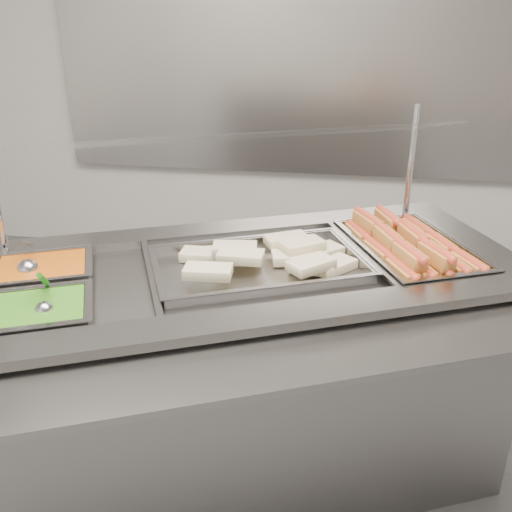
# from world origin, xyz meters

# --- Properties ---
(back_panel) EXTENTS (3.00, 0.04, 1.20)m
(back_panel) POSITION_xyz_m (0.00, 2.45, 1.20)
(back_panel) COLOR #9A9490
(back_panel) RESTS_ON ground
(steam_counter) EXTENTS (1.94, 1.43, 0.85)m
(steam_counter) POSITION_xyz_m (0.01, 0.47, 0.42)
(steam_counter) COLOR slate
(steam_counter) RESTS_ON ground
(tray_rail) EXTENTS (1.65, 0.98, 0.05)m
(tray_rail) POSITION_xyz_m (0.20, 0.03, 0.80)
(tray_rail) COLOR slate
(tray_rail) RESTS_ON steam_counter
(sneeze_guard) EXTENTS (1.54, 0.88, 0.42)m
(sneeze_guard) POSITION_xyz_m (-0.07, 0.66, 1.19)
(sneeze_guard) COLOR silver
(sneeze_guard) RESTS_ON steam_counter
(pan_hotdogs) EXTENTS (0.50, 0.60, 0.09)m
(pan_hotdogs) POSITION_xyz_m (0.55, 0.71, 0.81)
(pan_hotdogs) COLOR gray
(pan_hotdogs) RESTS_ON steam_counter
(pan_wraps) EXTENTS (0.74, 0.61, 0.07)m
(pan_wraps) POSITION_xyz_m (0.06, 0.49, 0.82)
(pan_wraps) COLOR gray
(pan_wraps) RESTS_ON steam_counter
(pan_beans) EXTENTS (0.35, 0.32, 0.09)m
(pan_beans) POSITION_xyz_m (-0.60, 0.35, 0.81)
(pan_beans) COLOR gray
(pan_beans) RESTS_ON steam_counter
(pan_peas) EXTENTS (0.35, 0.32, 0.09)m
(pan_peas) POSITION_xyz_m (-0.49, 0.10, 0.81)
(pan_peas) COLOR gray
(pan_peas) RESTS_ON steam_counter
(hotdogs_in_buns) EXTENTS (0.45, 0.55, 0.11)m
(hotdogs_in_buns) POSITION_xyz_m (0.54, 0.70, 0.85)
(hotdogs_in_buns) COLOR #9B5820
(hotdogs_in_buns) RESTS_ON pan_hotdogs
(tortilla_wraps) EXTENTS (0.58, 0.43, 0.07)m
(tortilla_wraps) POSITION_xyz_m (0.09, 0.53, 0.85)
(tortilla_wraps) COLOR #C8B086
(tortilla_wraps) RESTS_ON pan_wraps
(ladle) EXTENTS (0.10, 0.18, 0.13)m
(ladle) POSITION_xyz_m (-0.63, 0.32, 0.85)
(ladle) COLOR #B4B4B9
(ladle) RESTS_ON pan_beans
(serving_spoon) EXTENTS (0.09, 0.16, 0.13)m
(serving_spoon) POSITION_xyz_m (-0.46, 0.10, 0.86)
(serving_spoon) COLOR #B4B4B9
(serving_spoon) RESTS_ON pan_peas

